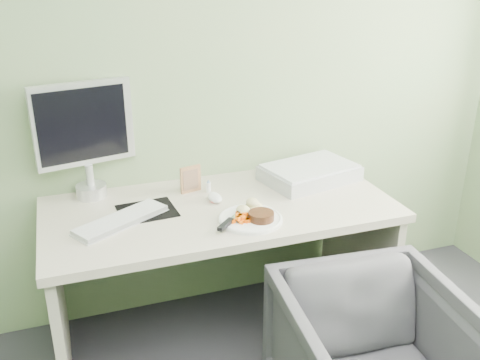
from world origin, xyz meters
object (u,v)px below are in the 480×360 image
object	(u,v)px
desk	(221,240)
plate	(251,219)
scanner	(309,173)
monitor	(85,134)

from	to	relation	value
desk	plate	bearing A→B (deg)	-67.57
plate	scanner	bearing A→B (deg)	37.09
scanner	monitor	xyz separation A→B (m)	(-1.07, 0.17, 0.27)
plate	monitor	bearing A→B (deg)	141.17
scanner	plate	bearing A→B (deg)	-155.52
monitor	plate	bearing A→B (deg)	-51.14
desk	scanner	bearing A→B (deg)	15.41
desk	plate	xyz separation A→B (m)	(0.08, -0.19, 0.19)
plate	scanner	xyz separation A→B (m)	(0.44, 0.34, 0.03)
desk	scanner	distance (m)	0.59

